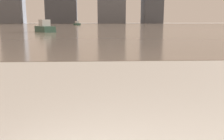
% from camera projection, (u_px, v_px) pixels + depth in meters
% --- Properties ---
extents(harbor_water, '(180.00, 110.00, 0.01)m').
position_uv_depth(harbor_water, '(99.00, 26.00, 60.89)').
color(harbor_water, gray).
rests_on(harbor_water, ground_plane).
extents(harbor_boat_0, '(2.65, 3.47, 1.25)m').
position_uv_depth(harbor_boat_0, '(45.00, 28.00, 25.47)').
color(harbor_boat_0, '#335647').
rests_on(harbor_boat_0, harbor_water).
extents(harbor_boat_3, '(2.15, 3.04, 1.09)m').
position_uv_depth(harbor_boat_3, '(77.00, 24.00, 67.59)').
color(harbor_boat_3, '#335647').
rests_on(harbor_boat_3, harbor_water).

